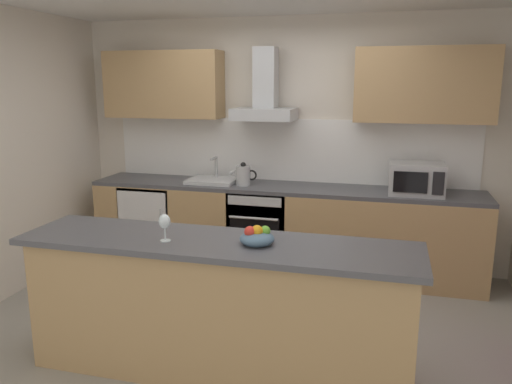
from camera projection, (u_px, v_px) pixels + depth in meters
name	position (u px, v px, depth m)	size (l,w,h in m)	color
ground	(243.00, 332.00, 4.02)	(5.54, 4.44, 0.02)	gray
wall_back	(289.00, 143.00, 5.42)	(5.54, 0.12, 2.60)	silver
backsplash_tile	(288.00, 150.00, 5.37)	(3.86, 0.02, 0.66)	white
counter_back	(281.00, 228.00, 5.24)	(3.99, 0.60, 0.90)	tan
counter_island	(217.00, 308.00, 3.34)	(2.62, 0.64, 0.94)	tan
upper_cabinets	(285.00, 85.00, 5.07)	(3.94, 0.32, 0.70)	tan
oven	(262.00, 227.00, 5.27)	(0.60, 0.62, 0.80)	slate
refrigerator	(155.00, 222.00, 5.58)	(0.58, 0.60, 0.85)	white
microwave	(416.00, 179.00, 4.73)	(0.50, 0.38, 0.30)	#B7BABC
sink	(213.00, 180.00, 5.31)	(0.50, 0.40, 0.26)	silver
kettle	(243.00, 175.00, 5.16)	(0.29, 0.15, 0.24)	#B7BABC
range_hood	(265.00, 97.00, 5.10)	(0.62, 0.45, 0.72)	#B7BABC
wine_glass	(165.00, 223.00, 3.21)	(0.08, 0.08, 0.18)	silver
fruit_bowl	(257.00, 237.00, 3.17)	(0.22, 0.22, 0.13)	slate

